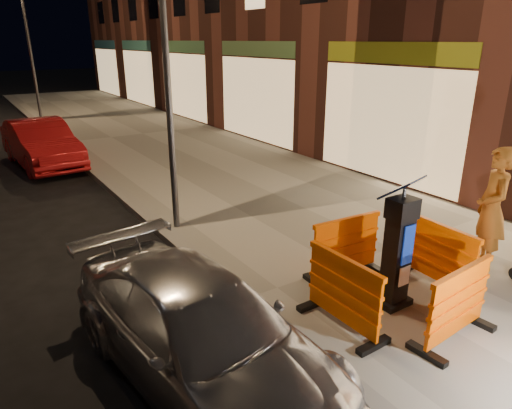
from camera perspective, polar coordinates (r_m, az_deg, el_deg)
ground_plane at (r=6.68m, az=-1.06°, el=-12.71°), size 120.00×120.00×0.00m
sidewalk at (r=8.42m, az=16.55°, el=-5.71°), size 6.00×60.00×0.15m
kerb at (r=6.64m, az=-1.07°, el=-12.16°), size 0.30×60.00×0.15m
parking_kiosk at (r=6.35m, az=17.33°, el=-5.09°), size 0.55×0.55×1.73m
barrier_front at (r=6.05m, az=23.93°, el=-11.39°), size 1.27×0.60×0.97m
barrier_back at (r=7.07m, az=11.15°, el=-5.29°), size 1.27×0.59×0.97m
barrier_kerbside at (r=5.88m, az=10.85°, el=-10.78°), size 0.53×1.25×0.97m
barrier_bldgside at (r=7.21m, az=21.92°, el=-5.93°), size 0.57×1.26×0.97m
car_silver at (r=5.59m, az=-6.69°, el=-20.37°), size 2.13×4.25×1.18m
car_red at (r=15.24m, az=-24.86°, el=4.40°), size 1.79×4.26×1.37m
man at (r=7.95m, az=27.37°, el=-0.50°), size 0.83×0.85×1.96m
street_lamp_mid at (r=8.43m, az=-11.11°, el=16.51°), size 0.12×0.12×6.00m
street_lamp_far at (r=23.00m, az=-26.38°, el=16.86°), size 0.12×0.12×6.00m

